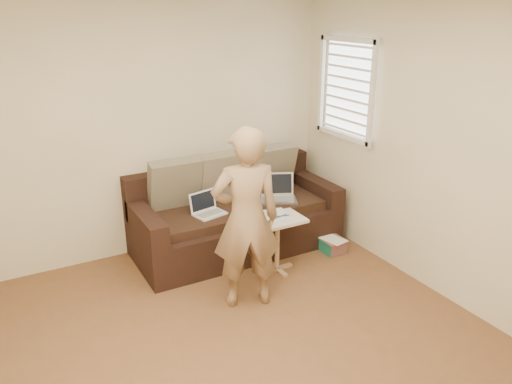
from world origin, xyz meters
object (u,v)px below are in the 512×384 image
(striped_box, at_px, (333,245))
(drinking_glass, at_px, (259,212))
(sofa, at_px, (237,213))
(person, at_px, (246,219))
(laptop_silver, at_px, (279,200))
(laptop_white, at_px, (210,215))
(side_table, at_px, (277,244))

(striped_box, bearing_deg, drinking_glass, 174.68)
(sofa, relative_size, person, 1.34)
(person, bearing_deg, drinking_glass, -112.55)
(sofa, distance_m, laptop_silver, 0.49)
(sofa, distance_m, person, 1.15)
(laptop_white, bearing_deg, drinking_glass, -60.52)
(sofa, bearing_deg, laptop_silver, -14.36)
(laptop_silver, height_order, person, person)
(person, xyz_separation_m, drinking_glass, (0.40, 0.49, -0.19))
(person, relative_size, striped_box, 6.76)
(side_table, bearing_deg, drinking_glass, 141.91)
(laptop_white, distance_m, striped_box, 1.40)
(laptop_silver, height_order, laptop_white, laptop_silver)
(sofa, bearing_deg, laptop_white, -161.51)
(sofa, xyz_separation_m, drinking_glass, (-0.01, -0.51, 0.20))
(side_table, distance_m, striped_box, 0.76)
(laptop_white, xyz_separation_m, side_table, (0.50, -0.50, -0.24))
(drinking_glass, bearing_deg, sofa, 88.84)
(sofa, distance_m, drinking_glass, 0.55)
(laptop_silver, distance_m, laptop_white, 0.83)
(side_table, height_order, drinking_glass, drinking_glass)
(laptop_silver, height_order, striped_box, laptop_silver)
(sofa, height_order, laptop_silver, sofa)
(side_table, bearing_deg, laptop_silver, 57.43)
(side_table, height_order, striped_box, side_table)
(person, xyz_separation_m, side_table, (0.55, 0.37, -0.53))
(sofa, bearing_deg, drinking_glass, -91.16)
(laptop_silver, relative_size, drinking_glass, 3.19)
(side_table, bearing_deg, laptop_white, 134.95)
(person, height_order, side_table, person)
(laptop_white, height_order, drinking_glass, drinking_glass)
(laptop_silver, xyz_separation_m, side_table, (-0.32, -0.51, -0.24))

